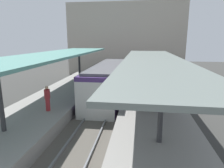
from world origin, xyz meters
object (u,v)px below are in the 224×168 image
(platform_bench, at_px, (138,99))
(passenger_near_bench, at_px, (47,98))
(platform_sign, at_px, (161,73))
(litter_bin, at_px, (160,105))
(commuter_train, at_px, (108,82))

(platform_bench, height_order, passenger_near_bench, passenger_near_bench)
(platform_sign, bearing_deg, litter_bin, -95.67)
(commuter_train, relative_size, litter_bin, 13.62)
(commuter_train, bearing_deg, litter_bin, -50.76)
(litter_bin, distance_m, passenger_near_bench, 7.18)
(commuter_train, xyz_separation_m, platform_sign, (4.73, 0.23, 0.90))
(commuter_train, xyz_separation_m, passenger_near_bench, (-2.91, -6.07, 0.11))
(platform_sign, xyz_separation_m, litter_bin, (-0.53, -5.37, -1.22))
(commuter_train, bearing_deg, platform_sign, 2.78)
(commuter_train, distance_m, passenger_near_bench, 6.73)
(platform_sign, relative_size, litter_bin, 2.76)
(litter_bin, bearing_deg, platform_bench, 144.11)
(platform_bench, distance_m, platform_sign, 4.91)
(platform_bench, xyz_separation_m, passenger_near_bench, (-5.73, -1.93, 0.38))
(litter_bin, height_order, passenger_near_bench, passenger_near_bench)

